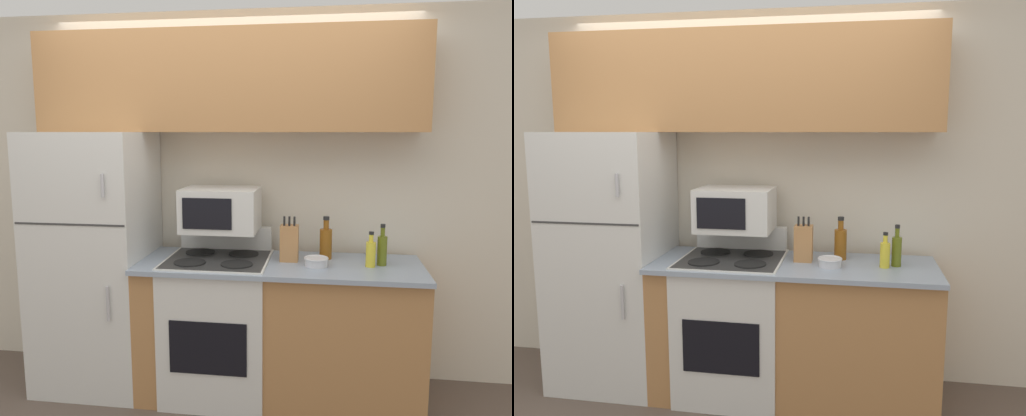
% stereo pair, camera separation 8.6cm
% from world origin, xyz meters
% --- Properties ---
extents(ground_plane, '(12.00, 12.00, 0.00)m').
position_xyz_m(ground_plane, '(0.00, 0.00, 0.00)').
color(ground_plane, brown).
extents(wall_back, '(8.00, 0.05, 2.55)m').
position_xyz_m(wall_back, '(0.00, 0.69, 1.27)').
color(wall_back, beige).
rests_on(wall_back, ground_plane).
extents(lower_cabinets, '(1.79, 0.65, 0.91)m').
position_xyz_m(lower_cabinets, '(0.37, 0.30, 0.46)').
color(lower_cabinets, '#B27A47').
rests_on(lower_cabinets, ground_plane).
extents(refrigerator, '(0.73, 0.68, 1.73)m').
position_xyz_m(refrigerator, '(-0.90, 0.33, 0.87)').
color(refrigerator, silver).
rests_on(refrigerator, ground_plane).
extents(upper_cabinets, '(2.52, 0.35, 0.64)m').
position_xyz_m(upper_cabinets, '(0.00, 0.49, 2.06)').
color(upper_cabinets, '#B27A47').
rests_on(upper_cabinets, refrigerator).
extents(stove, '(0.66, 0.63, 1.08)m').
position_xyz_m(stove, '(-0.04, 0.29, 0.48)').
color(stove, silver).
rests_on(stove, ground_plane).
extents(microwave, '(0.49, 0.38, 0.28)m').
position_xyz_m(microwave, '(-0.04, 0.40, 1.23)').
color(microwave, silver).
rests_on(microwave, stove).
extents(knife_block, '(0.12, 0.10, 0.29)m').
position_xyz_m(knife_block, '(0.42, 0.34, 1.03)').
color(knife_block, '#B27A47').
rests_on(knife_block, lower_cabinets).
extents(bowl, '(0.15, 0.15, 0.06)m').
position_xyz_m(bowl, '(0.60, 0.23, 0.94)').
color(bowl, silver).
rests_on(bowl, lower_cabinets).
extents(bottle_cooking_spray, '(0.06, 0.06, 0.22)m').
position_xyz_m(bottle_cooking_spray, '(0.93, 0.27, 1.00)').
color(bottle_cooking_spray, gold).
rests_on(bottle_cooking_spray, lower_cabinets).
extents(bottle_whiskey, '(0.08, 0.08, 0.28)m').
position_xyz_m(bottle_whiskey, '(0.65, 0.43, 1.02)').
color(bottle_whiskey, brown).
rests_on(bottle_whiskey, lower_cabinets).
extents(bottle_olive_oil, '(0.06, 0.06, 0.26)m').
position_xyz_m(bottle_olive_oil, '(1.00, 0.31, 1.01)').
color(bottle_olive_oil, '#5B6619').
rests_on(bottle_olive_oil, lower_cabinets).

